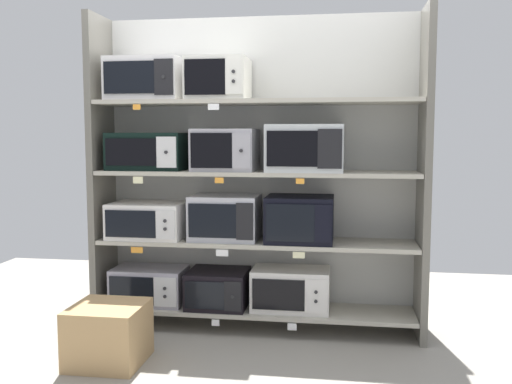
% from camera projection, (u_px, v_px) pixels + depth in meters
% --- Properties ---
extents(back_panel, '(2.50, 0.04, 2.31)m').
position_uv_depth(back_panel, '(260.00, 172.00, 4.35)').
color(back_panel, '#B2B2AD').
rests_on(back_panel, ground).
extents(upright_left, '(0.05, 0.42, 2.31)m').
position_uv_depth(upright_left, '(102.00, 172.00, 4.30)').
color(upright_left, '#68645B').
rests_on(upright_left, ground).
extents(upright_right, '(0.05, 0.42, 2.31)m').
position_uv_depth(upright_right, '(424.00, 176.00, 3.95)').
color(upright_right, '#68645B').
rests_on(upright_right, ground).
extents(shelf_0, '(2.30, 0.42, 0.03)m').
position_uv_depth(shelf_0, '(256.00, 309.00, 4.23)').
color(shelf_0, '#ADA899').
rests_on(shelf_0, ground).
extents(microwave_0, '(0.54, 0.34, 0.27)m').
position_uv_depth(microwave_0, '(149.00, 285.00, 4.33)').
color(microwave_0, '#A29EAD').
rests_on(microwave_0, shelf_0).
extents(microwave_1, '(0.44, 0.41, 0.27)m').
position_uv_depth(microwave_1, '(218.00, 288.00, 4.25)').
color(microwave_1, black).
rests_on(microwave_1, shelf_0).
extents(microwave_2, '(0.56, 0.34, 0.30)m').
position_uv_depth(microwave_2, '(291.00, 289.00, 4.17)').
color(microwave_2, silver).
rests_on(microwave_2, shelf_0).
extents(price_tag_0, '(0.05, 0.00, 0.03)m').
position_uv_depth(price_tag_0, '(141.00, 318.00, 4.14)').
color(price_tag_0, beige).
extents(price_tag_1, '(0.06, 0.00, 0.05)m').
position_uv_depth(price_tag_1, '(215.00, 323.00, 4.06)').
color(price_tag_1, white).
extents(price_tag_2, '(0.06, 0.00, 0.05)m').
position_uv_depth(price_tag_2, '(292.00, 327.00, 3.98)').
color(price_tag_2, white).
extents(shelf_1, '(2.30, 0.42, 0.03)m').
position_uv_depth(shelf_1, '(256.00, 242.00, 4.18)').
color(shelf_1, '#ADA899').
extents(microwave_3, '(0.55, 0.43, 0.26)m').
position_uv_depth(microwave_3, '(149.00, 220.00, 4.28)').
color(microwave_3, silver).
rests_on(microwave_3, shelf_1).
extents(microwave_4, '(0.49, 0.37, 0.33)m').
position_uv_depth(microwave_4, '(225.00, 217.00, 4.19)').
color(microwave_4, '#B2B3BE').
rests_on(microwave_4, shelf_1).
extents(microwave_5, '(0.48, 0.41, 0.33)m').
position_uv_depth(microwave_5, '(300.00, 219.00, 4.11)').
color(microwave_5, black).
rests_on(microwave_5, shelf_1).
extents(price_tag_3, '(0.09, 0.00, 0.04)m').
position_uv_depth(price_tag_3, '(137.00, 250.00, 4.09)').
color(price_tag_3, orange).
extents(price_tag_4, '(0.09, 0.00, 0.05)m').
position_uv_depth(price_tag_4, '(222.00, 253.00, 4.00)').
color(price_tag_4, white).
extents(price_tag_5, '(0.08, 0.00, 0.04)m').
position_uv_depth(price_tag_5, '(299.00, 255.00, 3.92)').
color(price_tag_5, beige).
extents(shelf_2, '(2.30, 0.42, 0.03)m').
position_uv_depth(shelf_2, '(256.00, 173.00, 4.13)').
color(shelf_2, '#ADA899').
extents(microwave_6, '(0.56, 0.36, 0.28)m').
position_uv_depth(microwave_6, '(148.00, 151.00, 4.23)').
color(microwave_6, black).
rests_on(microwave_6, shelf_2).
extents(microwave_7, '(0.45, 0.41, 0.30)m').
position_uv_depth(microwave_7, '(225.00, 150.00, 4.14)').
color(microwave_7, '#9D9CA4').
rests_on(microwave_7, shelf_2).
extents(microwave_8, '(0.54, 0.43, 0.33)m').
position_uv_depth(microwave_8, '(305.00, 148.00, 4.05)').
color(microwave_8, '#B5BBBC').
rests_on(microwave_8, shelf_2).
extents(price_tag_6, '(0.07, 0.00, 0.05)m').
position_uv_depth(price_tag_6, '(138.00, 180.00, 4.04)').
color(price_tag_6, beige).
extents(price_tag_7, '(0.06, 0.00, 0.04)m').
position_uv_depth(price_tag_7, '(219.00, 180.00, 3.95)').
color(price_tag_7, orange).
extents(price_tag_8, '(0.06, 0.00, 0.04)m').
position_uv_depth(price_tag_8, '(300.00, 181.00, 3.87)').
color(price_tag_8, orange).
extents(shelf_3, '(2.30, 0.42, 0.03)m').
position_uv_depth(shelf_3, '(256.00, 102.00, 4.08)').
color(shelf_3, '#ADA899').
extents(microwave_9, '(0.54, 0.35, 0.31)m').
position_uv_depth(microwave_9, '(145.00, 79.00, 4.18)').
color(microwave_9, silver).
rests_on(microwave_9, shelf_3).
extents(microwave_10, '(0.43, 0.39, 0.30)m').
position_uv_depth(microwave_10, '(218.00, 79.00, 4.10)').
color(microwave_10, silver).
rests_on(microwave_10, shelf_3).
extents(price_tag_9, '(0.06, 0.00, 0.04)m').
position_uv_depth(price_tag_9, '(137.00, 107.00, 3.99)').
color(price_tag_9, orange).
extents(price_tag_10, '(0.08, 0.00, 0.04)m').
position_uv_depth(price_tag_10, '(213.00, 107.00, 3.91)').
color(price_tag_10, white).
extents(shipping_carton, '(0.45, 0.45, 0.37)m').
position_uv_depth(shipping_carton, '(108.00, 334.00, 3.60)').
color(shipping_carton, tan).
rests_on(shipping_carton, ground).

